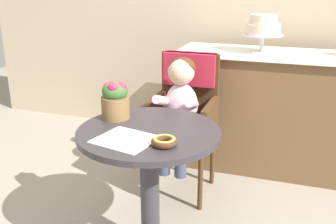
{
  "coord_description": "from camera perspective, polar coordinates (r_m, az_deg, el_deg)",
  "views": [
    {
      "loc": [
        0.67,
        -1.69,
        1.44
      ],
      "look_at": [
        0.05,
        0.15,
        0.77
      ],
      "focal_mm": 42.03,
      "sensor_mm": 36.0,
      "label": 1
    }
  ],
  "objects": [
    {
      "name": "paper_napkin",
      "position": [
        1.84,
        -6.15,
        -3.99
      ],
      "size": [
        0.31,
        0.29,
        0.0
      ],
      "primitive_type": "cube",
      "rotation": [
        0.0,
        0.0,
        -0.23
      ],
      "color": "white",
      "rests_on": "cafe_table"
    },
    {
      "name": "donut_front",
      "position": [
        1.77,
        -0.54,
        -4.25
      ],
      "size": [
        0.12,
        0.12,
        0.04
      ],
      "color": "#4C2D19",
      "rests_on": "cafe_table"
    },
    {
      "name": "cafe_table",
      "position": [
        2.04,
        -2.7,
        -8.12
      ],
      "size": [
        0.72,
        0.72,
        0.72
      ],
      "color": "#332D33",
      "rests_on": "ground"
    },
    {
      "name": "seated_child",
      "position": [
        2.52,
        1.7,
        1.43
      ],
      "size": [
        0.27,
        0.32,
        0.73
      ],
      "color": "silver",
      "rests_on": "ground"
    },
    {
      "name": "display_counter",
      "position": [
        3.15,
        15.46,
        0.13
      ],
      "size": [
        1.56,
        0.62,
        0.9
      ],
      "color": "brown",
      "rests_on": "ground"
    },
    {
      "name": "tiered_cake_stand",
      "position": [
        3.02,
        13.61,
        11.82
      ],
      "size": [
        0.3,
        0.3,
        0.28
      ],
      "color": "silver",
      "rests_on": "display_counter"
    },
    {
      "name": "flower_vase",
      "position": [
        2.1,
        -7.63,
        1.87
      ],
      "size": [
        0.15,
        0.15,
        0.21
      ],
      "color": "brown",
      "rests_on": "cafe_table"
    },
    {
      "name": "wicker_chair",
      "position": [
        2.67,
        2.66,
        1.61
      ],
      "size": [
        0.42,
        0.45,
        0.95
      ],
      "rotation": [
        0.0,
        0.0,
        -0.09
      ],
      "color": "#472D19",
      "rests_on": "ground"
    }
  ]
}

